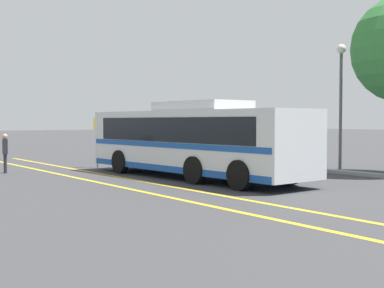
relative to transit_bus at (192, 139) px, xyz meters
name	(u,v)px	position (x,y,z in m)	size (l,w,h in m)	color
ground_plane	(185,176)	(-0.95, 0.29, -1.53)	(220.00, 220.00, 0.00)	#38383A
lane_strip_0	(144,182)	(-0.02, -2.20, -1.53)	(0.20, 31.01, 0.01)	gold
lane_strip_1	(108,184)	(-0.02, -3.69, -1.53)	(0.20, 31.01, 0.01)	gold
curb_strip	(300,168)	(-0.02, 6.16, -1.45)	(39.01, 0.36, 0.15)	#99999E
transit_bus	(192,139)	(0.00, 0.00, 0.00)	(11.44, 3.19, 3.01)	silver
parked_car_0	(140,148)	(-10.89, 4.01, -0.87)	(4.93, 2.00, 1.25)	maroon
parked_car_1	(201,150)	(-5.55, 4.57, -0.83)	(3.91, 1.80, 1.38)	olive
pedestrian_0	(5,151)	(-6.41, -5.38, -0.56)	(0.47, 0.34, 1.70)	#2D2D33
bus_stop_sign	(97,136)	(-6.50, -0.96, 0.02)	(0.07, 0.40, 2.46)	#59595E
street_lamp	(341,85)	(1.20, 7.51, 2.37)	(0.43, 0.43, 5.75)	#59595E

